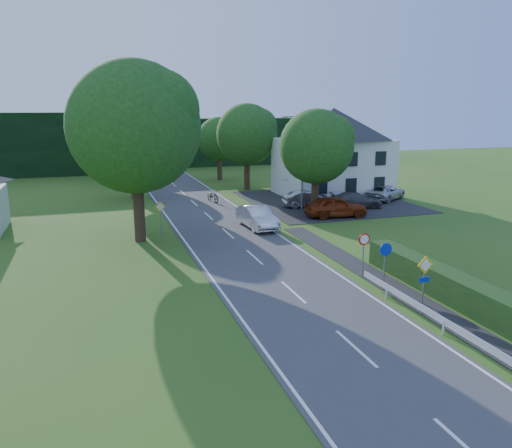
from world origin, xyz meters
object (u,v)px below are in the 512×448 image
object	(u,v)px
streetlight	(301,158)
motorcycle	(213,196)
parked_car_silver_a	(307,199)
parasol	(293,188)
parked_car_grey	(356,200)
moving_car	(257,217)
parked_car_silver_b	(386,192)
parked_car_red	(336,206)

from	to	relation	value
streetlight	motorcycle	xyz separation A→B (m)	(-6.26, 5.99, -3.86)
streetlight	parked_car_silver_a	bearing A→B (deg)	42.19
parked_car_silver_a	parasol	size ratio (longest dim) A/B	1.86
parked_car_silver_a	streetlight	bearing A→B (deg)	138.88
parked_car_grey	moving_car	bearing A→B (deg)	129.98
parked_car_silver_a	parked_car_silver_b	xyz separation A→B (m)	(8.56, 0.96, -0.02)
parked_car_grey	parasol	world-z (taller)	parasol
streetlight	parked_car_grey	distance (m)	6.35
moving_car	parked_car_red	size ratio (longest dim) A/B	0.98
motorcycle	parked_car_silver_a	xyz separation A→B (m)	(7.37, -4.99, 0.15)
streetlight	moving_car	distance (m)	8.34
parked_car_silver_b	streetlight	bearing A→B (deg)	68.14
moving_car	parked_car_grey	xyz separation A→B (m)	(10.68, 4.52, -0.14)
streetlight	parked_car_red	bearing A→B (deg)	-65.57
parked_car_silver_a	parked_car_red	bearing A→B (deg)	-167.15
parked_car_silver_b	moving_car	bearing A→B (deg)	81.30
moving_car	parasol	bearing A→B (deg)	52.44
parked_car_grey	motorcycle	bearing A→B (deg)	77.25
parked_car_grey	streetlight	bearing A→B (deg)	101.35
parked_car_silver_a	parked_car_silver_b	distance (m)	8.62
parked_car_red	parked_car_grey	distance (m)	4.61
parked_car_silver_a	parked_car_silver_b	world-z (taller)	parked_car_silver_a
streetlight	parked_car_silver_b	xyz separation A→B (m)	(9.67, 1.96, -3.73)
moving_car	parked_car_grey	size ratio (longest dim) A/B	1.07
parked_car_silver_a	moving_car	bearing A→B (deg)	138.69
streetlight	parked_car_red	distance (m)	5.25
parked_car_silver_b	parasol	distance (m)	8.88
parked_car_red	parked_car_silver_a	world-z (taller)	parked_car_red
parked_car_silver_b	motorcycle	bearing A→B (deg)	42.48
parked_car_silver_a	parasol	distance (m)	4.02
moving_car	motorcycle	size ratio (longest dim) A/B	2.28
streetlight	moving_car	xyz separation A→B (m)	(-5.59, -5.03, -3.62)
streetlight	parked_car_silver_b	world-z (taller)	streetlight
parked_car_grey	parked_car_silver_a	bearing A→B (deg)	86.34
streetlight	parked_car_silver_b	bearing A→B (deg)	11.43
moving_car	parked_car_silver_a	xyz separation A→B (m)	(6.69, 6.03, -0.09)
parked_car_grey	parked_car_silver_b	world-z (taller)	parked_car_silver_b
moving_car	parked_car_silver_b	size ratio (longest dim) A/B	0.97
streetlight	parked_car_grey	size ratio (longest dim) A/B	1.75
motorcycle	parked_car_grey	world-z (taller)	parked_car_grey
motorcycle	parasol	world-z (taller)	parasol
parked_car_silver_a	parked_car_grey	bearing A→B (deg)	-104.03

